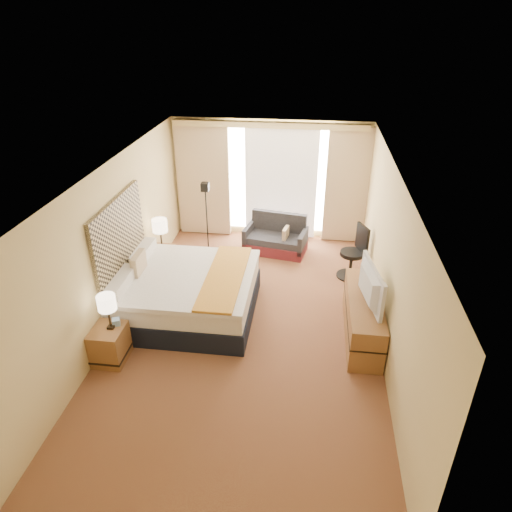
# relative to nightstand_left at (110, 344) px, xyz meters

# --- Properties ---
(floor) EXTENTS (4.20, 7.00, 0.02)m
(floor) POSITION_rel_nightstand_left_xyz_m (1.87, 1.05, -0.28)
(floor) COLOR #511C17
(floor) RESTS_ON ground
(ceiling) EXTENTS (4.20, 7.00, 0.02)m
(ceiling) POSITION_rel_nightstand_left_xyz_m (1.87, 1.05, 2.33)
(ceiling) COLOR white
(ceiling) RESTS_ON wall_back
(wall_back) EXTENTS (4.20, 0.02, 2.60)m
(wall_back) POSITION_rel_nightstand_left_xyz_m (1.87, 4.55, 1.02)
(wall_back) COLOR #D8C183
(wall_back) RESTS_ON ground
(wall_front) EXTENTS (4.20, 0.02, 2.60)m
(wall_front) POSITION_rel_nightstand_left_xyz_m (1.87, -2.45, 1.02)
(wall_front) COLOR #D8C183
(wall_front) RESTS_ON ground
(wall_left) EXTENTS (0.02, 7.00, 2.60)m
(wall_left) POSITION_rel_nightstand_left_xyz_m (-0.23, 1.05, 1.02)
(wall_left) COLOR #D8C183
(wall_left) RESTS_ON ground
(wall_right) EXTENTS (0.02, 7.00, 2.60)m
(wall_right) POSITION_rel_nightstand_left_xyz_m (3.97, 1.05, 1.02)
(wall_right) COLOR #D8C183
(wall_right) RESTS_ON ground
(headboard) EXTENTS (0.06, 1.85, 1.50)m
(headboard) POSITION_rel_nightstand_left_xyz_m (-0.19, 1.25, 1.01)
(headboard) COLOR black
(headboard) RESTS_ON wall_left
(nightstand_left) EXTENTS (0.45, 0.52, 0.55)m
(nightstand_left) POSITION_rel_nightstand_left_xyz_m (0.00, 0.00, 0.00)
(nightstand_left) COLOR brown
(nightstand_left) RESTS_ON floor
(nightstand_right) EXTENTS (0.45, 0.52, 0.55)m
(nightstand_right) POSITION_rel_nightstand_left_xyz_m (0.00, 2.50, 0.00)
(nightstand_right) COLOR brown
(nightstand_right) RESTS_ON floor
(media_dresser) EXTENTS (0.50, 1.80, 0.70)m
(media_dresser) POSITION_rel_nightstand_left_xyz_m (3.70, 1.05, 0.07)
(media_dresser) COLOR brown
(media_dresser) RESTS_ON floor
(window) EXTENTS (2.30, 0.02, 2.30)m
(window) POSITION_rel_nightstand_left_xyz_m (2.12, 4.52, 1.04)
(window) COLOR white
(window) RESTS_ON wall_back
(curtains) EXTENTS (4.12, 0.19, 2.56)m
(curtains) POSITION_rel_nightstand_left_xyz_m (1.87, 4.44, 1.13)
(curtains) COLOR #CAB38E
(curtains) RESTS_ON floor
(bed) EXTENTS (2.23, 2.04, 1.08)m
(bed) POSITION_rel_nightstand_left_xyz_m (0.81, 1.30, 0.12)
(bed) COLOR black
(bed) RESTS_ON floor
(loveseat) EXTENTS (1.38, 0.90, 0.80)m
(loveseat) POSITION_rel_nightstand_left_xyz_m (2.10, 3.76, -0.01)
(loveseat) COLOR maroon
(loveseat) RESTS_ON floor
(floor_lamp) EXTENTS (0.20, 0.20, 1.61)m
(floor_lamp) POSITION_rel_nightstand_left_xyz_m (0.72, 3.35, 0.86)
(floor_lamp) COLOR black
(floor_lamp) RESTS_ON floor
(desk_chair) EXTENTS (0.53, 0.53, 1.05)m
(desk_chair) POSITION_rel_nightstand_left_xyz_m (3.67, 2.89, 0.19)
(desk_chair) COLOR black
(desk_chair) RESTS_ON floor
(lamp_left) EXTENTS (0.26, 0.26, 0.55)m
(lamp_left) POSITION_rel_nightstand_left_xyz_m (0.05, 0.04, 0.70)
(lamp_left) COLOR black
(lamp_left) RESTS_ON nightstand_left
(lamp_right) EXTENTS (0.28, 0.28, 0.60)m
(lamp_right) POSITION_rel_nightstand_left_xyz_m (0.01, 2.54, 0.74)
(lamp_right) COLOR black
(lamp_right) RESTS_ON nightstand_right
(tissue_box) EXTENTS (0.14, 0.14, 0.10)m
(tissue_box) POSITION_rel_nightstand_left_xyz_m (0.10, 0.12, 0.32)
(tissue_box) COLOR #84A8CD
(tissue_box) RESTS_ON nightstand_left
(telephone) EXTENTS (0.20, 0.19, 0.06)m
(telephone) POSITION_rel_nightstand_left_xyz_m (0.05, 2.37, 0.31)
(telephone) COLOR black
(telephone) RESTS_ON nightstand_right
(television) EXTENTS (0.33, 1.07, 0.61)m
(television) POSITION_rel_nightstand_left_xyz_m (3.65, 0.93, 0.73)
(television) COLOR black
(television) RESTS_ON media_dresser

